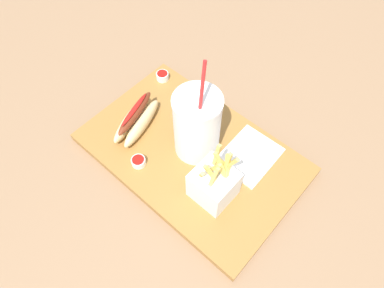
{
  "coord_description": "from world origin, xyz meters",
  "views": [
    {
      "loc": [
        0.28,
        -0.32,
        0.71
      ],
      "look_at": [
        0.0,
        0.0,
        0.05
      ],
      "focal_mm": 32.98,
      "sensor_mm": 36.0,
      "label": 1
    }
  ],
  "objects_px": {
    "soda_cup": "(199,127)",
    "fries_basket": "(214,184)",
    "ketchup_cup_1": "(138,161)",
    "hot_dog_1": "(136,119)",
    "napkin_stack": "(249,156)",
    "ketchup_cup_2": "(162,76)"
  },
  "relations": [
    {
      "from": "soda_cup",
      "to": "fries_basket",
      "type": "xyz_separation_m",
      "value": [
        0.1,
        -0.06,
        -0.04
      ]
    },
    {
      "from": "fries_basket",
      "to": "ketchup_cup_1",
      "type": "xyz_separation_m",
      "value": [
        -0.17,
        -0.05,
        -0.03
      ]
    },
    {
      "from": "fries_basket",
      "to": "ketchup_cup_1",
      "type": "relative_size",
      "value": 4.71
    },
    {
      "from": "hot_dog_1",
      "to": "napkin_stack",
      "type": "relative_size",
      "value": 1.22
    },
    {
      "from": "hot_dog_1",
      "to": "ketchup_cup_1",
      "type": "bearing_deg",
      "value": -42.03
    },
    {
      "from": "napkin_stack",
      "to": "ketchup_cup_1",
      "type": "bearing_deg",
      "value": -134.04
    },
    {
      "from": "ketchup_cup_1",
      "to": "ketchup_cup_2",
      "type": "relative_size",
      "value": 0.99
    },
    {
      "from": "fries_basket",
      "to": "ketchup_cup_2",
      "type": "relative_size",
      "value": 4.68
    },
    {
      "from": "hot_dog_1",
      "to": "ketchup_cup_1",
      "type": "height_order",
      "value": "hot_dog_1"
    },
    {
      "from": "soda_cup",
      "to": "ketchup_cup_1",
      "type": "relative_size",
      "value": 8.26
    },
    {
      "from": "soda_cup",
      "to": "ketchup_cup_2",
      "type": "xyz_separation_m",
      "value": [
        -0.21,
        0.1,
        -0.07
      ]
    },
    {
      "from": "hot_dog_1",
      "to": "napkin_stack",
      "type": "bearing_deg",
      "value": 23.47
    },
    {
      "from": "soda_cup",
      "to": "hot_dog_1",
      "type": "height_order",
      "value": "soda_cup"
    },
    {
      "from": "fries_basket",
      "to": "napkin_stack",
      "type": "relative_size",
      "value": 1.15
    },
    {
      "from": "soda_cup",
      "to": "napkin_stack",
      "type": "bearing_deg",
      "value": 30.66
    },
    {
      "from": "soda_cup",
      "to": "napkin_stack",
      "type": "relative_size",
      "value": 2.02
    },
    {
      "from": "soda_cup",
      "to": "hot_dog_1",
      "type": "relative_size",
      "value": 1.65
    },
    {
      "from": "soda_cup",
      "to": "napkin_stack",
      "type": "distance_m",
      "value": 0.14
    },
    {
      "from": "hot_dog_1",
      "to": "soda_cup",
      "type": "bearing_deg",
      "value": 18.1
    },
    {
      "from": "soda_cup",
      "to": "hot_dog_1",
      "type": "distance_m",
      "value": 0.17
    },
    {
      "from": "fries_basket",
      "to": "ketchup_cup_1",
      "type": "distance_m",
      "value": 0.18
    },
    {
      "from": "fries_basket",
      "to": "napkin_stack",
      "type": "height_order",
      "value": "fries_basket"
    }
  ]
}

